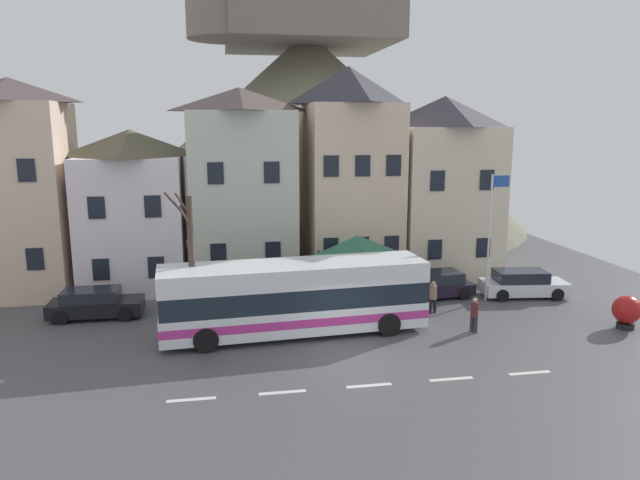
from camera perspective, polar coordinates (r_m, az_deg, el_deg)
name	(u,v)px	position (r m, az deg, el deg)	size (l,w,h in m)	color
ground_plane	(352,357)	(23.20, 3.11, -11.30)	(40.00, 60.00, 0.07)	#4F4F52
townhouse_00	(18,188)	(34.14, -27.34, 4.48)	(5.10, 5.24, 11.14)	beige
townhouse_01	(134,209)	(33.42, -17.68, 2.85)	(5.33, 5.98, 8.56)	white
townhouse_02	(241,186)	(33.44, -7.66, 5.23)	(5.63, 6.83, 10.81)	beige
townhouse_03	(348,173)	(34.29, 2.72, 6.50)	(5.02, 7.05, 12.04)	beige
townhouse_04	(442,187)	(35.39, 11.80, 5.10)	(5.66, 5.72, 10.41)	beige
hilltop_castle	(306,121)	(52.48, -1.34, 11.50)	(37.84, 37.84, 25.74)	#706C57
transit_bus	(295,298)	(25.03, -2.49, -5.70)	(11.43, 3.35, 3.10)	white
bus_shelter	(357,246)	(28.97, 3.66, -0.62)	(3.60, 3.60, 3.46)	#473D33
parked_car_00	(523,284)	(32.31, 19.13, -4.05)	(4.50, 2.27, 1.40)	silver
parked_car_01	(95,304)	(29.26, -21.05, -5.80)	(4.20, 1.87, 1.35)	black
parked_car_02	(435,285)	(31.06, 11.17, -4.29)	(3.99, 2.16, 1.34)	black
pedestrian_00	(474,314)	(26.24, 14.78, -6.99)	(0.32, 0.34, 1.54)	#2D2D38
pedestrian_01	(374,293)	(28.13, 5.31, -5.19)	(0.35, 0.35, 1.61)	black
pedestrian_02	(433,295)	(28.42, 10.93, -5.28)	(0.36, 0.35, 1.54)	black
public_bench	(389,283)	(31.64, 6.71, -4.19)	(1.65, 0.48, 0.87)	#473828
flagpole	(491,228)	(30.41, 16.32, 1.14)	(0.95, 0.10, 6.43)	silver
harbour_buoy	(627,311)	(29.12, 27.69, -6.11)	(1.23, 1.23, 1.48)	black
bare_tree_01	(191,261)	(24.70, -12.47, -2.01)	(1.12, 1.96, 6.18)	#47382D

